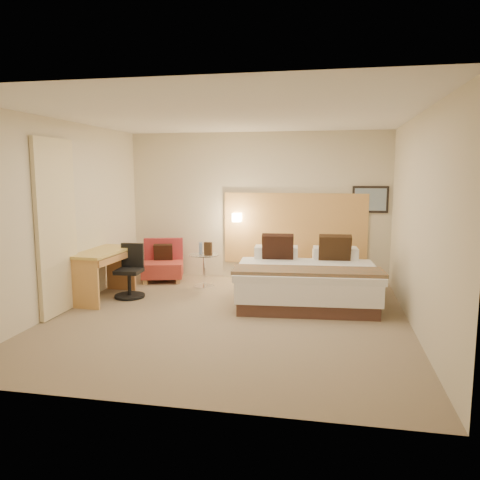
% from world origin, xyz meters
% --- Properties ---
extents(floor, '(4.80, 5.00, 0.02)m').
position_xyz_m(floor, '(0.00, 0.00, -0.01)').
color(floor, '#7E6C54').
rests_on(floor, ground).
extents(ceiling, '(4.80, 5.00, 0.02)m').
position_xyz_m(ceiling, '(0.00, 0.00, 2.71)').
color(ceiling, white).
rests_on(ceiling, floor).
extents(wall_back, '(4.80, 0.02, 2.70)m').
position_xyz_m(wall_back, '(0.00, 2.51, 1.35)').
color(wall_back, beige).
rests_on(wall_back, floor).
extents(wall_front, '(4.80, 0.02, 2.70)m').
position_xyz_m(wall_front, '(0.00, -2.51, 1.35)').
color(wall_front, beige).
rests_on(wall_front, floor).
extents(wall_left, '(0.02, 5.00, 2.70)m').
position_xyz_m(wall_left, '(-2.41, 0.00, 1.35)').
color(wall_left, beige).
rests_on(wall_left, floor).
extents(wall_right, '(0.02, 5.00, 2.70)m').
position_xyz_m(wall_right, '(2.41, 0.00, 1.35)').
color(wall_right, beige).
rests_on(wall_right, floor).
extents(headboard_panel, '(2.60, 0.04, 1.30)m').
position_xyz_m(headboard_panel, '(0.70, 2.47, 0.95)').
color(headboard_panel, tan).
rests_on(headboard_panel, wall_back).
extents(art_frame, '(0.62, 0.03, 0.47)m').
position_xyz_m(art_frame, '(2.02, 2.48, 1.50)').
color(art_frame, black).
rests_on(art_frame, wall_back).
extents(art_canvas, '(0.54, 0.01, 0.39)m').
position_xyz_m(art_canvas, '(2.02, 2.46, 1.50)').
color(art_canvas, '#778EA4').
rests_on(art_canvas, wall_back).
extents(lamp_arm, '(0.02, 0.12, 0.02)m').
position_xyz_m(lamp_arm, '(-0.35, 2.42, 1.15)').
color(lamp_arm, silver).
rests_on(lamp_arm, wall_back).
extents(lamp_shade, '(0.15, 0.15, 0.15)m').
position_xyz_m(lamp_shade, '(-0.35, 2.36, 1.15)').
color(lamp_shade, '#FBEAC4').
rests_on(lamp_shade, wall_back).
extents(curtain, '(0.06, 0.90, 2.42)m').
position_xyz_m(curtain, '(-2.36, -0.25, 1.22)').
color(curtain, beige).
rests_on(curtain, wall_left).
extents(bottle_a, '(0.07, 0.07, 0.21)m').
position_xyz_m(bottle_a, '(-0.85, 1.65, 0.68)').
color(bottle_a, '#96B5E8').
rests_on(bottle_a, side_table).
extents(bottle_b, '(0.07, 0.07, 0.21)m').
position_xyz_m(bottle_b, '(-0.77, 1.68, 0.68)').
color(bottle_b, '#84ACCC').
rests_on(bottle_b, side_table).
extents(menu_folder, '(0.14, 0.08, 0.23)m').
position_xyz_m(menu_folder, '(-0.69, 1.55, 0.69)').
color(menu_folder, '#392617').
rests_on(menu_folder, side_table).
extents(bed, '(2.20, 2.16, 1.01)m').
position_xyz_m(bed, '(0.99, 1.11, 0.33)').
color(bed, '#492D24').
rests_on(bed, floor).
extents(lounge_chair, '(0.85, 0.79, 0.76)m').
position_xyz_m(lounge_chair, '(-1.66, 1.96, 0.30)').
color(lounge_chair, tan).
rests_on(lounge_chair, floor).
extents(side_table, '(0.60, 0.60, 0.57)m').
position_xyz_m(side_table, '(-0.78, 1.63, 0.32)').
color(side_table, white).
rests_on(side_table, floor).
extents(desk, '(0.62, 1.26, 0.77)m').
position_xyz_m(desk, '(-2.11, 0.59, 0.61)').
color(desk, gold).
rests_on(desk, floor).
extents(desk_chair, '(0.50, 0.50, 0.84)m').
position_xyz_m(desk_chair, '(-1.77, 0.77, 0.35)').
color(desk_chair, black).
rests_on(desk_chair, floor).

